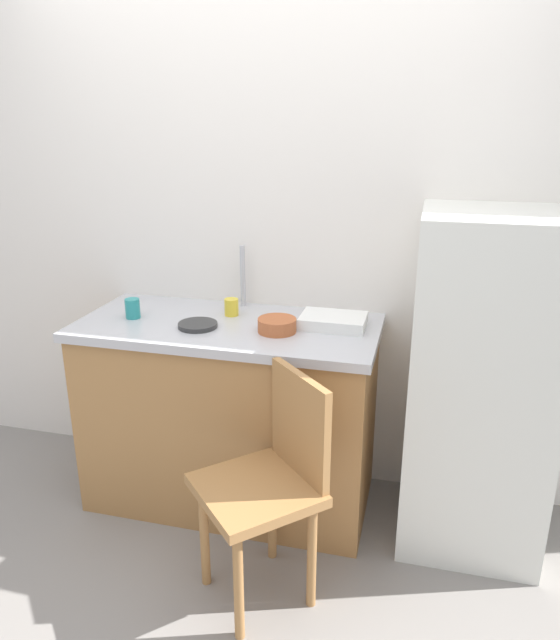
# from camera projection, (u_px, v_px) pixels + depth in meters

# --- Properties ---
(ground_plane) EXTENTS (8.00, 8.00, 0.00)m
(ground_plane) POSITION_uv_depth(u_px,v_px,m) (205.00, 596.00, 2.28)
(ground_plane) COLOR gray
(back_wall) EXTENTS (4.80, 0.10, 2.46)m
(back_wall) POSITION_uv_depth(u_px,v_px,m) (271.00, 234.00, 2.79)
(back_wall) COLOR white
(back_wall) RESTS_ON ground_plane
(cabinet_base) EXTENTS (1.29, 0.60, 0.85)m
(cabinet_base) POSITION_uv_depth(u_px,v_px,m) (231.00, 417.00, 2.76)
(cabinet_base) COLOR #A87542
(cabinet_base) RESTS_ON ground_plane
(countertop) EXTENTS (1.33, 0.64, 0.04)m
(countertop) POSITION_uv_depth(u_px,v_px,m) (228.00, 327.00, 2.61)
(countertop) COLOR #B7B7BC
(countertop) RESTS_ON cabinet_base
(faucet) EXTENTS (0.02, 0.02, 0.29)m
(faucet) POSITION_uv_depth(u_px,v_px,m) (243.00, 276.00, 2.79)
(faucet) COLOR #B7B7BC
(faucet) RESTS_ON countertop
(refrigerator) EXTENTS (0.56, 0.57, 1.42)m
(refrigerator) POSITION_uv_depth(u_px,v_px,m) (480.00, 385.00, 2.43)
(refrigerator) COLOR silver
(refrigerator) RESTS_ON ground_plane
(chair) EXTENTS (0.57, 0.57, 0.89)m
(chair) POSITION_uv_depth(u_px,v_px,m) (271.00, 478.00, 2.16)
(chair) COLOR #A87542
(chair) RESTS_ON ground_plane
(dish_tray) EXTENTS (0.28, 0.20, 0.05)m
(dish_tray) POSITION_uv_depth(u_px,v_px,m) (333.00, 321.00, 2.55)
(dish_tray) COLOR white
(dish_tray) RESTS_ON countertop
(terracotta_bowl) EXTENTS (0.16, 0.16, 0.06)m
(terracotta_bowl) POSITION_uv_depth(u_px,v_px,m) (277.00, 325.00, 2.49)
(terracotta_bowl) COLOR #B25B33
(terracotta_bowl) RESTS_ON countertop
(hotplate) EXTENTS (0.17, 0.17, 0.02)m
(hotplate) POSITION_uv_depth(u_px,v_px,m) (198.00, 325.00, 2.55)
(hotplate) COLOR #2D2D2D
(hotplate) RESTS_ON countertop
(cup_teal) EXTENTS (0.07, 0.07, 0.09)m
(cup_teal) POSITION_uv_depth(u_px,v_px,m) (133.00, 308.00, 2.65)
(cup_teal) COLOR teal
(cup_teal) RESTS_ON countertop
(cup_yellow) EXTENTS (0.06, 0.06, 0.08)m
(cup_yellow) POSITION_uv_depth(u_px,v_px,m) (231.00, 307.00, 2.69)
(cup_yellow) COLOR yellow
(cup_yellow) RESTS_ON countertop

